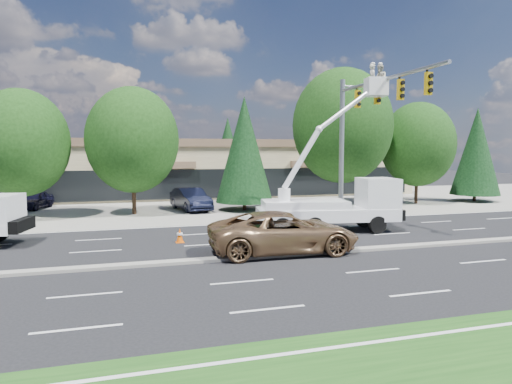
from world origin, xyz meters
name	(u,v)px	position (x,y,z in m)	size (l,w,h in m)	color
ground	(222,260)	(0.00, 0.00, 0.00)	(140.00, 140.00, 0.00)	black
concrete_apron	(170,205)	(0.00, 20.00, 0.01)	(140.00, 22.00, 0.01)	gray
road_median	(222,259)	(0.00, 0.00, 0.06)	(120.00, 0.55, 0.12)	gray
strip_mall	(160,166)	(0.00, 29.97, 2.83)	(50.40, 15.40, 5.50)	tan
tree_front_c	(21,143)	(-10.00, 15.00, 4.94)	(6.09, 6.09, 8.45)	#332114
tree_front_d	(133,140)	(-3.00, 15.00, 5.17)	(6.37, 6.37, 8.83)	#332114
tree_front_e	(244,149)	(5.00, 15.00, 4.53)	(4.28, 4.28, 8.45)	#332114
tree_front_f	(342,126)	(13.00, 15.00, 6.39)	(7.87, 7.87, 10.92)	#332114
tree_front_g	(418,144)	(20.00, 15.00, 4.96)	(6.11, 6.11, 8.48)	#332114
tree_front_h	(476,151)	(26.00, 15.00, 4.38)	(4.15, 4.15, 8.17)	#332114
tree_back_b	(119,144)	(-4.00, 42.00, 5.25)	(4.97, 4.97, 9.79)	#332114
tree_back_c	(228,148)	(10.00, 42.00, 4.75)	(4.49, 4.49, 8.86)	#332114
tree_back_d	(311,148)	(22.00, 42.00, 4.89)	(4.63, 4.63, 9.12)	#332114
signal_mast	(359,124)	(10.03, 7.04, 6.06)	(2.76, 10.16, 9.00)	gray
bucket_truck	(342,195)	(7.81, 4.82, 1.99)	(8.18, 3.64, 9.21)	white
traffic_cone_b	(180,236)	(-1.18, 4.13, 0.34)	(0.40, 0.40, 0.70)	#E65807
traffic_cone_c	(223,236)	(0.78, 3.42, 0.34)	(0.40, 0.40, 0.70)	#E65807
minivan	(284,232)	(2.87, 0.60, 0.91)	(3.01, 6.52, 1.81)	olive
parked_car_west	(34,200)	(-10.23, 20.22, 0.69)	(1.62, 4.02, 1.37)	black
parked_car_east	(191,199)	(1.11, 16.00, 0.84)	(1.77, 5.08, 1.67)	black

